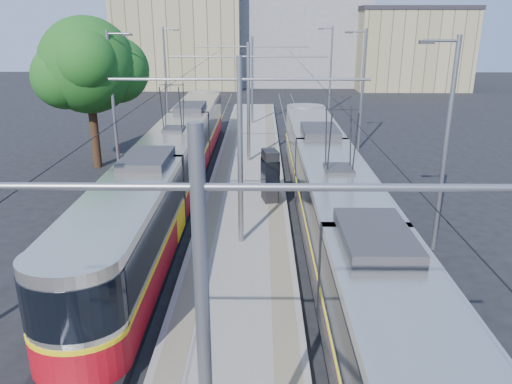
{
  "coord_description": "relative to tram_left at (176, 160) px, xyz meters",
  "views": [
    {
      "loc": [
        0.78,
        -9.78,
        8.42
      ],
      "look_at": [
        0.56,
        10.11,
        1.6
      ],
      "focal_mm": 35.0,
      "sensor_mm": 36.0,
      "label": 1
    }
  ],
  "objects": [
    {
      "name": "tree",
      "position": [
        -5.24,
        4.94,
        4.23
      ],
      "size": [
        6.04,
        5.58,
        8.77
      ],
      "color": "#382314",
      "rests_on": "ground"
    },
    {
      "name": "building_right",
      "position": [
        23.6,
        43.26,
        3.43
      ],
      "size": [
        14.28,
        10.2,
        10.25
      ],
      "color": "tan",
      "rests_on": "ground"
    },
    {
      "name": "catenary",
      "position": [
        3.6,
        -0.58,
        2.82
      ],
      "size": [
        9.2,
        70.0,
        7.0
      ],
      "color": "gray",
      "rests_on": "platform"
    },
    {
      "name": "tactile_strip_right",
      "position": [
        5.05,
        2.26,
        -1.4
      ],
      "size": [
        0.7,
        50.0,
        0.01
      ],
      "primitive_type": "cube",
      "color": "gray",
      "rests_on": "platform"
    },
    {
      "name": "rails",
      "position": [
        3.6,
        2.26,
        -1.69
      ],
      "size": [
        8.71,
        70.0,
        0.03
      ],
      "color": "gray",
      "rests_on": "ground"
    },
    {
      "name": "platform",
      "position": [
        3.6,
        2.26,
        -1.56
      ],
      "size": [
        4.0,
        50.0,
        0.3
      ],
      "primitive_type": "cube",
      "color": "gray",
      "rests_on": "ground"
    },
    {
      "name": "shelter",
      "position": [
        4.79,
        -2.02,
        -0.12
      ],
      "size": [
        0.9,
        1.23,
        2.46
      ],
      "rotation": [
        0.0,
        0.0,
        0.21
      ],
      "color": "black",
      "rests_on": "platform"
    },
    {
      "name": "tactile_strip_left",
      "position": [
        2.15,
        2.26,
        -1.4
      ],
      "size": [
        0.7,
        50.0,
        0.01
      ],
      "primitive_type": "cube",
      "color": "gray",
      "rests_on": "platform"
    },
    {
      "name": "building_left",
      "position": [
        -6.4,
        45.26,
        5.59
      ],
      "size": [
        16.32,
        12.24,
        14.57
      ],
      "color": "tan",
      "rests_on": "ground"
    },
    {
      "name": "street_lamps",
      "position": [
        3.6,
        6.26,
        2.48
      ],
      "size": [
        15.18,
        38.22,
        8.0
      ],
      "color": "gray",
      "rests_on": "ground"
    },
    {
      "name": "tram_left",
      "position": [
        0.0,
        0.0,
        0.0
      ],
      "size": [
        2.43,
        30.6,
        5.5
      ],
      "color": "black",
      "rests_on": "ground"
    },
    {
      "name": "building_centre",
      "position": [
        9.6,
        49.26,
        5.33
      ],
      "size": [
        18.36,
        14.28,
        14.05
      ],
      "color": "gray",
      "rests_on": "ground"
    },
    {
      "name": "tram_right",
      "position": [
        7.2,
        -7.06,
        0.15
      ],
      "size": [
        2.43,
        30.95,
        5.5
      ],
      "color": "black",
      "rests_on": "ground"
    }
  ]
}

